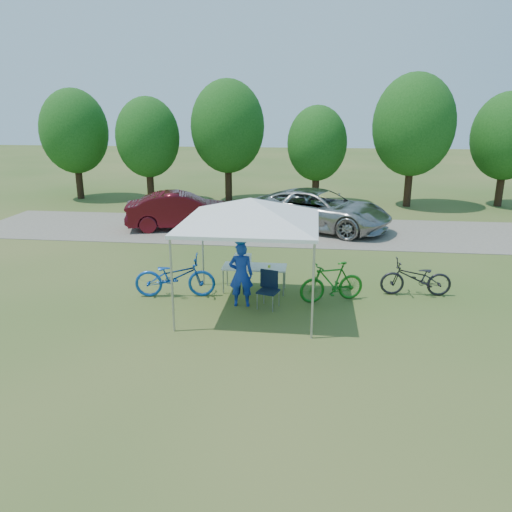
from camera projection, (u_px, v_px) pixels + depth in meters
The scene contains 14 objects.
ground at pixel (251, 308), 12.23m from camera, with size 100.00×100.00×0.00m, color #2D5119.
gravel_strip at pixel (276, 230), 19.84m from camera, with size 24.00×5.00×0.02m, color gray.
canopy at pixel (250, 201), 11.47m from camera, with size 4.53×4.53×3.00m.
treeline at pixel (281, 132), 24.61m from camera, with size 24.89×4.28×6.30m.
folding_table at pixel (254, 268), 13.19m from camera, with size 1.68×0.70×0.69m.
folding_chair at pixel (269, 286), 12.19m from camera, with size 0.57×0.60×0.90m.
cooler at pixel (243, 260), 13.16m from camera, with size 0.44×0.30×0.32m.
ice_cream_cup at pixel (269, 266), 13.07m from camera, with size 0.08×0.08×0.06m, color #BDD732.
cyclist at pixel (241, 275), 12.15m from camera, with size 0.59×0.39×1.62m, color #13319F.
bike_blue at pixel (175, 276), 12.84m from camera, with size 0.72×2.07×1.09m, color #1245A1.
bike_green at pixel (332, 282), 12.52m from camera, with size 0.48×1.70×1.02m, color #166516.
bike_dark at pixel (416, 278), 12.92m from camera, with size 0.63×1.81×0.95m, color black.
minivan at pixel (319, 210), 19.79m from camera, with size 2.62×5.67×1.58m, color #9D9C98.
sedan at pixel (182, 210), 19.97m from camera, with size 1.54×4.42×1.46m, color #4C0C14.
Camera 1 is at (1.47, -11.25, 4.74)m, focal length 35.00 mm.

